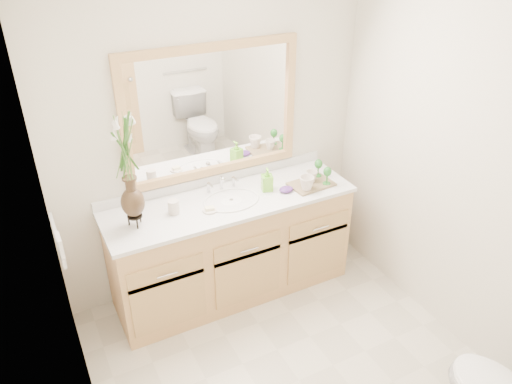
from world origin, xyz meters
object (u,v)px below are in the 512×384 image
flower_vase (126,157)px  tray (311,184)px  tumbler (174,207)px  soap_bottle (267,180)px

flower_vase → tray: flower_vase is taller
tumbler → tray: tumbler is taller
tumbler → soap_bottle: soap_bottle is taller
soap_bottle → flower_vase: bearing=-161.3°
tumbler → flower_vase: bearing=-173.9°
flower_vase → tumbler: flower_vase is taller
flower_vase → tumbler: 0.53m
soap_bottle → tray: (0.33, -0.09, -0.07)m
tumbler → soap_bottle: (0.72, -0.01, 0.03)m
tumbler → soap_bottle: 0.72m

